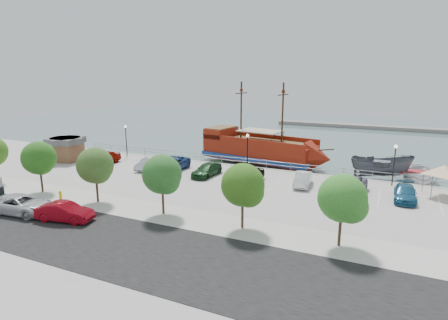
% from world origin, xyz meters
% --- Properties ---
extents(ground, '(160.00, 160.00, 0.00)m').
position_xyz_m(ground, '(0.00, 0.00, -1.00)').
color(ground, '#486762').
extents(land_slab, '(100.00, 58.00, 1.20)m').
position_xyz_m(land_slab, '(0.00, -21.00, -0.60)').
color(land_slab, '#A4A099').
rests_on(land_slab, ground).
extents(street, '(100.00, 8.00, 0.04)m').
position_xyz_m(street, '(0.00, -16.00, 0.01)').
color(street, black).
rests_on(street, land_slab).
extents(sidewalk, '(100.00, 4.00, 0.05)m').
position_xyz_m(sidewalk, '(0.00, -10.00, 0.01)').
color(sidewalk, beige).
rests_on(sidewalk, land_slab).
extents(seawall_railing, '(50.00, 0.06, 1.00)m').
position_xyz_m(seawall_railing, '(0.00, 7.80, 0.53)').
color(seawall_railing, gray).
rests_on(seawall_railing, land_slab).
extents(far_shore, '(40.00, 3.00, 0.80)m').
position_xyz_m(far_shore, '(10.00, 55.00, -0.60)').
color(far_shore, gray).
rests_on(far_shore, ground).
extents(pirate_ship, '(18.69, 8.02, 11.62)m').
position_xyz_m(pirate_ship, '(0.25, 13.43, 0.95)').
color(pirate_ship, maroon).
rests_on(pirate_ship, ground).
extents(patrol_boat, '(7.52, 4.42, 2.74)m').
position_xyz_m(patrol_boat, '(14.76, 12.00, 0.37)').
color(patrol_boat, '#494E56').
rests_on(patrol_boat, ground).
extents(speedboat, '(6.71, 8.61, 1.63)m').
position_xyz_m(speedboat, '(18.54, 13.08, -0.19)').
color(speedboat, silver).
rests_on(speedboat, ground).
extents(dock_west, '(6.43, 3.27, 0.35)m').
position_xyz_m(dock_west, '(-14.83, 9.20, -0.82)').
color(dock_west, '#696458').
rests_on(dock_west, ground).
extents(dock_mid, '(7.74, 4.60, 0.43)m').
position_xyz_m(dock_mid, '(9.30, 9.20, -0.79)').
color(dock_mid, slate).
rests_on(dock_mid, ground).
extents(dock_east, '(7.50, 3.52, 0.41)m').
position_xyz_m(dock_east, '(16.95, 9.20, -0.79)').
color(dock_east, gray).
rests_on(dock_east, ground).
extents(shed, '(4.31, 4.31, 3.07)m').
position_xyz_m(shed, '(-23.29, 0.83, 1.64)').
color(shed, brown).
rests_on(shed, land_slab).
extents(canopy_tent, '(4.96, 4.96, 3.44)m').
position_xyz_m(canopy_tent, '(20.26, 4.77, 2.99)').
color(canopy_tent, slate).
rests_on(canopy_tent, land_slab).
extents(street_van, '(5.83, 3.29, 1.54)m').
position_xyz_m(street_van, '(-11.71, -14.73, 0.77)').
color(street_van, silver).
rests_on(street_van, street).
extents(street_sedan, '(4.74, 2.44, 1.49)m').
position_xyz_m(street_sedan, '(-7.18, -14.46, 0.74)').
color(street_sedan, maroon).
rests_on(street_sedan, street).
extents(fire_hydrant, '(0.28, 0.28, 0.79)m').
position_xyz_m(fire_hydrant, '(-11.71, -10.80, 0.43)').
color(fire_hydrant, '#D9A700').
rests_on(fire_hydrant, sidewalk).
extents(lamp_post_left, '(0.36, 0.36, 4.28)m').
position_xyz_m(lamp_post_left, '(-18.00, 6.50, 2.94)').
color(lamp_post_left, black).
rests_on(lamp_post_left, land_slab).
extents(lamp_post_mid, '(0.36, 0.36, 4.28)m').
position_xyz_m(lamp_post_mid, '(0.00, 6.50, 2.94)').
color(lamp_post_mid, black).
rests_on(lamp_post_mid, land_slab).
extents(lamp_post_right, '(0.36, 0.36, 4.28)m').
position_xyz_m(lamp_post_right, '(16.00, 6.50, 2.94)').
color(lamp_post_right, black).
rests_on(lamp_post_right, land_slab).
extents(tree_b, '(3.30, 3.20, 5.00)m').
position_xyz_m(tree_b, '(-14.85, -10.07, 3.30)').
color(tree_b, '#473321').
rests_on(tree_b, sidewalk).
extents(tree_c, '(3.30, 3.20, 5.00)m').
position_xyz_m(tree_c, '(-7.85, -10.07, 3.30)').
color(tree_c, '#473321').
rests_on(tree_c, sidewalk).
extents(tree_d, '(3.30, 3.20, 5.00)m').
position_xyz_m(tree_d, '(-0.85, -10.07, 3.30)').
color(tree_d, '#473321').
rests_on(tree_d, sidewalk).
extents(tree_e, '(3.30, 3.20, 5.00)m').
position_xyz_m(tree_e, '(6.15, -10.07, 3.30)').
color(tree_e, '#473321').
rests_on(tree_e, sidewalk).
extents(tree_f, '(3.30, 3.20, 5.00)m').
position_xyz_m(tree_f, '(13.15, -10.07, 3.30)').
color(tree_f, '#473321').
rests_on(tree_f, sidewalk).
extents(parked_car_a, '(1.96, 4.83, 1.64)m').
position_xyz_m(parked_car_a, '(-17.35, 1.21, 0.82)').
color(parked_car_a, '#8E0E03').
rests_on(parked_car_a, land_slab).
extents(parked_car_b, '(1.81, 4.32, 1.39)m').
position_xyz_m(parked_car_b, '(-10.83, 1.58, 0.70)').
color(parked_car_b, '#A4ABB4').
rests_on(parked_car_b, land_slab).
extents(parked_car_c, '(3.03, 6.08, 1.65)m').
position_xyz_m(parked_car_c, '(-7.92, 1.95, 0.83)').
color(parked_car_c, navy).
rests_on(parked_car_c, land_slab).
extents(parked_car_d, '(2.22, 4.82, 1.36)m').
position_xyz_m(parked_car_d, '(-3.05, 1.85, 0.68)').
color(parked_car_d, '#19401D').
rests_on(parked_car_d, land_slab).
extents(parked_car_e, '(2.41, 4.77, 1.56)m').
position_xyz_m(parked_car_e, '(2.16, 1.52, 0.78)').
color(parked_car_e, black).
rests_on(parked_car_e, land_slab).
extents(parked_car_f, '(1.88, 4.35, 1.39)m').
position_xyz_m(parked_car_f, '(7.62, 2.60, 0.70)').
color(parked_car_f, silver).
rests_on(parked_car_f, land_slab).
extents(parked_car_g, '(3.12, 5.85, 1.56)m').
position_xyz_m(parked_car_g, '(12.29, 1.93, 0.78)').
color(parked_car_g, gray).
rests_on(parked_car_g, land_slab).
extents(parked_car_h, '(1.91, 4.61, 1.33)m').
position_xyz_m(parked_car_h, '(17.13, 2.04, 0.67)').
color(parked_car_h, '#205D80').
rests_on(parked_car_h, land_slab).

